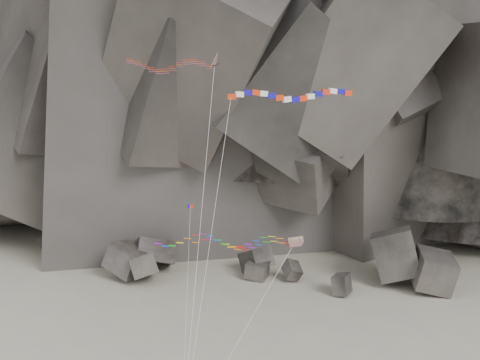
# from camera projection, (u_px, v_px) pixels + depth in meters

# --- Properties ---
(headland) EXTENTS (110.00, 70.00, 84.00)m
(headland) POSITION_uv_depth(u_px,v_px,m) (273.00, 15.00, 120.51)
(headland) COLOR #4B433D
(headland) RESTS_ON ground
(boulder_field) EXTENTS (67.89, 15.91, 9.36)m
(boulder_field) POSITION_uv_depth(u_px,v_px,m) (256.00, 263.00, 92.65)
(boulder_field) COLOR #47423F
(boulder_field) RESTS_ON ground
(delta_kite) EXTENTS (9.07, 11.92, 32.21)m
(delta_kite) POSITION_uv_depth(u_px,v_px,m) (166.00, 65.00, 54.92)
(delta_kite) COLOR red
(delta_kite) RESTS_ON ground
(banner_kite) EXTENTS (13.75, 17.15, 28.70)m
(banner_kite) POSITION_uv_depth(u_px,v_px,m) (290.00, 96.00, 57.46)
(banner_kite) COLOR red
(banner_kite) RESTS_ON ground
(parafoil_kite) EXTENTS (14.69, 9.79, 15.62)m
(parafoil_kite) POSITION_uv_depth(u_px,v_px,m) (219.00, 241.00, 56.29)
(parafoil_kite) COLOR yellow
(parafoil_kite) RESTS_ON ground
(pennant_kite) EXTENTS (2.32, 13.50, 17.15)m
(pennant_kite) POSITION_uv_depth(u_px,v_px,m) (189.00, 246.00, 58.37)
(pennant_kite) COLOR red
(pennant_kite) RESTS_ON ground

